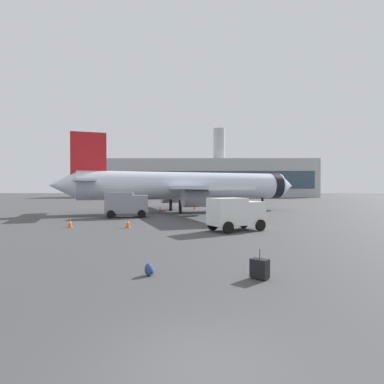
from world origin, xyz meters
TOP-DOWN VIEW (x-y plane):
  - ground_plane at (0.00, 0.00)m, footprint 400.00×400.00m
  - airplane_at_gate at (-1.23, 38.75)m, footprint 34.72×31.76m
  - service_truck at (-8.06, 30.35)m, footprint 5.10×3.21m
  - cargo_van at (3.09, 18.98)m, footprint 4.82×3.97m
  - safety_cone_near at (-5.23, 39.91)m, footprint 0.44×0.44m
  - safety_cone_mid at (-5.82, 20.73)m, footprint 0.44×0.44m
  - safety_cone_far at (-0.19, 44.45)m, footprint 0.44×0.44m
  - safety_cone_outer at (-10.80, 20.91)m, footprint 0.44×0.44m
  - rolling_suitcase at (2.27, 5.85)m, footprint 0.75×0.72m
  - traveller_backpack at (-1.89, 6.26)m, footprint 0.36×0.40m
  - terminal_building at (2.86, 114.58)m, footprint 83.57×16.39m

SIDE VIEW (x-z plane):
  - ground_plane at x=0.00m, z-range 0.00..0.00m
  - traveller_backpack at x=-1.89m, z-range -0.01..0.47m
  - safety_cone_near at x=-5.23m, z-range -0.01..0.64m
  - safety_cone_far at x=-0.19m, z-range -0.01..0.70m
  - safety_cone_outer at x=-10.80m, z-range -0.01..0.73m
  - rolling_suitcase at x=2.27m, z-range -0.16..0.94m
  - safety_cone_mid at x=-5.82m, z-range -0.01..0.81m
  - cargo_van at x=3.09m, z-range 0.15..2.75m
  - service_truck at x=-8.06m, z-range 0.16..3.05m
  - airplane_at_gate at x=-1.23m, z-range -1.59..8.91m
  - terminal_building at x=2.86m, z-range -5.85..20.17m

